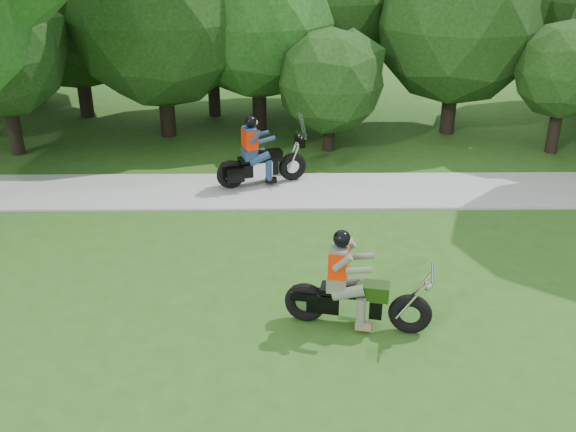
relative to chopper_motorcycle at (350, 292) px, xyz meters
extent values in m
plane|color=#2D5217|center=(1.59, -2.40, -0.63)|extent=(100.00, 100.00, 0.00)
cube|color=#999994|center=(1.59, 5.60, -0.60)|extent=(60.00, 2.20, 0.06)
cylinder|color=black|center=(4.04, 10.30, 0.23)|extent=(0.43, 0.43, 1.70)
sphere|color=black|center=(4.04, 10.30, 2.60)|extent=(4.68, 4.68, 4.68)
cylinder|color=black|center=(-9.83, 14.12, 0.27)|extent=(0.56, 0.56, 1.80)
cylinder|color=black|center=(0.28, 8.70, -0.12)|extent=(0.35, 0.35, 1.00)
sphere|color=black|center=(0.28, 8.70, 1.33)|extent=(2.94, 2.94, 2.94)
cylinder|color=black|center=(-1.74, 10.74, 0.27)|extent=(0.43, 0.43, 1.80)
sphere|color=#1A4814|center=(-1.74, 10.74, 2.68)|extent=(4.64, 4.64, 4.64)
cylinder|color=black|center=(-0.10, 12.89, 0.27)|extent=(0.50, 0.50, 1.80)
cylinder|color=black|center=(6.55, 8.44, 0.10)|extent=(0.33, 0.33, 1.44)
sphere|color=black|center=(6.55, 8.44, 1.68)|extent=(2.67, 2.67, 2.67)
cylinder|color=black|center=(-7.53, 12.25, 0.27)|extent=(0.45, 0.45, 1.80)
sphere|color=black|center=(-7.53, 12.25, 2.78)|extent=(4.93, 4.93, 4.93)
cylinder|color=black|center=(-3.29, 12.30, 0.17)|extent=(0.39, 0.39, 1.60)
sphere|color=black|center=(-3.29, 12.30, 2.21)|extent=(3.80, 3.80, 3.80)
cylinder|color=black|center=(-8.45, 8.49, 0.20)|extent=(0.37, 0.37, 1.65)
sphere|color=black|center=(-8.45, 8.49, 2.11)|extent=(3.36, 3.36, 3.36)
cylinder|color=black|center=(-4.49, 10.11, 0.27)|extent=(0.46, 0.46, 1.80)
sphere|color=black|center=(-4.49, 10.11, 2.85)|extent=(5.16, 5.16, 5.16)
torus|color=black|center=(-0.71, 0.15, -0.28)|extent=(0.72, 0.34, 0.69)
torus|color=black|center=(0.93, -0.20, -0.28)|extent=(0.72, 0.34, 0.69)
cube|color=black|center=(-0.08, 0.02, -0.23)|extent=(1.23, 0.49, 0.32)
cube|color=silver|center=(0.08, -0.02, -0.23)|extent=(0.53, 0.43, 0.39)
cube|color=black|center=(0.34, -0.07, 0.06)|extent=(0.56, 0.40, 0.26)
cube|color=black|center=(-0.21, 0.05, 0.03)|extent=(0.57, 0.42, 0.10)
cylinder|color=silver|center=(0.97, -0.21, 0.06)|extent=(0.53, 0.16, 0.82)
cylinder|color=silver|center=(1.20, -0.26, 0.49)|extent=(0.17, 0.62, 0.04)
cube|color=#515444|center=(-0.21, 0.05, 0.16)|extent=(0.37, 0.43, 0.24)
cube|color=#515444|center=(-0.19, 0.04, 0.52)|extent=(0.34, 0.46, 0.55)
cube|color=#FF2705|center=(-0.19, 0.04, 0.54)|extent=(0.38, 0.50, 0.43)
sphere|color=black|center=(-0.17, 0.04, 0.93)|extent=(0.28, 0.28, 0.28)
torus|color=black|center=(-2.29, 5.73, -0.21)|extent=(0.74, 0.42, 0.71)
torus|color=black|center=(-0.80, 6.25, -0.21)|extent=(0.74, 0.42, 0.71)
cube|color=black|center=(-1.72, 5.93, -0.16)|extent=(1.16, 0.60, 0.33)
cube|color=silver|center=(-1.57, 5.98, -0.16)|extent=(0.58, 0.49, 0.41)
cube|color=black|center=(-1.34, 6.06, 0.15)|extent=(0.60, 0.46, 0.26)
cube|color=black|center=(-1.84, 5.89, 0.11)|extent=(0.61, 0.48, 0.10)
cylinder|color=silver|center=(-0.76, 6.26, 0.15)|extent=(0.40, 0.17, 0.91)
cylinder|color=silver|center=(-0.60, 6.31, 0.59)|extent=(0.25, 0.63, 0.04)
cube|color=black|center=(-2.17, 5.54, -0.16)|extent=(0.44, 0.25, 0.35)
cube|color=black|center=(-2.32, 5.96, -0.16)|extent=(0.44, 0.25, 0.35)
cube|color=navy|center=(-1.84, 5.89, 0.25)|extent=(0.41, 0.47, 0.24)
cube|color=navy|center=(-1.82, 5.89, 0.62)|extent=(0.39, 0.49, 0.57)
cube|color=#FF2705|center=(-1.82, 5.89, 0.64)|extent=(0.43, 0.54, 0.45)
sphere|color=black|center=(-1.80, 5.90, 1.04)|extent=(0.29, 0.29, 0.29)
camera|label=1|loc=(-1.10, -8.69, 5.37)|focal=40.00mm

